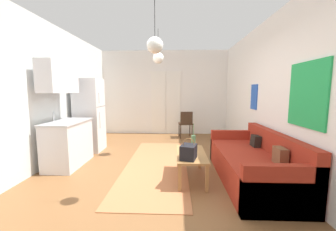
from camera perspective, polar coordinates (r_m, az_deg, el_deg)
ground_plane at (r=3.71m, az=-4.34°, el=-17.40°), size 4.84×7.74×0.10m
wall_back at (r=6.99m, az=-0.99°, el=6.34°), size 4.44×0.13×2.84m
wall_right at (r=3.79m, az=30.19°, el=5.11°), size 0.12×7.34×2.84m
wall_left at (r=4.23m, az=-35.28°, el=4.88°), size 0.12×7.34×2.84m
area_rug at (r=4.19m, az=-3.23°, el=-13.67°), size 1.19×3.29×0.01m
couch at (r=3.70m, az=23.37°, el=-12.61°), size 0.94×2.12×0.81m
coffee_table at (r=3.49m, az=6.57°, el=-11.45°), size 0.48×1.01×0.44m
bamboo_vase at (r=3.76m, az=7.17°, el=-7.27°), size 0.08×0.08×0.45m
handbag at (r=3.15m, az=5.84°, el=-10.17°), size 0.29×0.33×0.33m
refrigerator at (r=5.33m, az=-21.32°, el=0.10°), size 0.62×0.58×1.77m
kitchen_counter at (r=4.45m, az=-26.91°, el=-2.82°), size 0.58×1.06×2.04m
accent_chair at (r=6.37m, az=5.07°, el=-2.04°), size 0.47×0.45×0.84m
pendant_lamp_near at (r=2.66m, az=-3.72°, el=19.25°), size 0.21×0.21×0.90m
pendant_lamp_far at (r=4.67m, az=-2.82°, el=15.94°), size 0.25×0.25×0.75m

